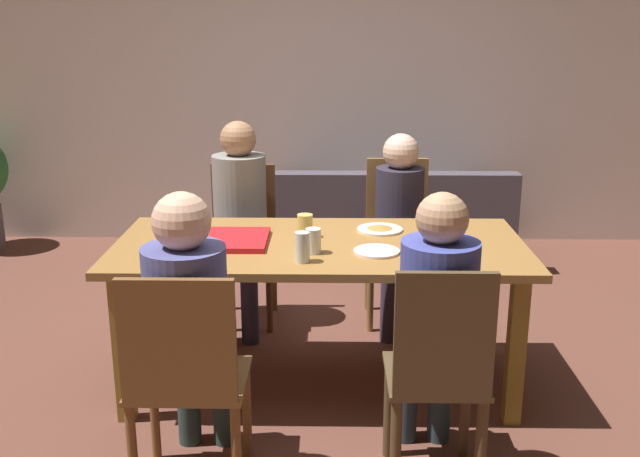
{
  "coord_description": "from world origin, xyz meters",
  "views": [
    {
      "loc": [
        0.05,
        -3.38,
        1.8
      ],
      "look_at": [
        0.0,
        0.1,
        0.8
      ],
      "focal_mm": 40.85,
      "sensor_mm": 36.0,
      "label": 1
    }
  ],
  "objects_px": {
    "chair_1": "(397,233)",
    "pizza_box_0": "(229,240)",
    "dining_table": "(320,261)",
    "plate_0": "(380,229)",
    "plate_1": "(377,251)",
    "drinking_glass_3": "(174,219)",
    "person_0": "(435,314)",
    "chair_2": "(243,235)",
    "drinking_glass_1": "(305,226)",
    "person_2": "(239,210)",
    "person_3": "(190,314)",
    "drinking_glass_2": "(313,241)",
    "person_1": "(400,216)",
    "couch": "(391,226)",
    "chair_3": "(185,374)",
    "drinking_glass_0": "(302,247)",
    "chair_0": "(438,376)"
  },
  "relations": [
    {
      "from": "person_2",
      "to": "drinking_glass_2",
      "type": "relative_size",
      "value": 10.53
    },
    {
      "from": "chair_1",
      "to": "pizza_box_0",
      "type": "relative_size",
      "value": 2.66
    },
    {
      "from": "chair_2",
      "to": "plate_1",
      "type": "distance_m",
      "value": 1.32
    },
    {
      "from": "chair_2",
      "to": "person_2",
      "type": "relative_size",
      "value": 0.77
    },
    {
      "from": "person_2",
      "to": "drinking_glass_0",
      "type": "bearing_deg",
      "value": -68.42
    },
    {
      "from": "chair_2",
      "to": "drinking_glass_1",
      "type": "height_order",
      "value": "chair_2"
    },
    {
      "from": "chair_1",
      "to": "chair_2",
      "type": "bearing_deg",
      "value": -178.6
    },
    {
      "from": "drinking_glass_0",
      "to": "drinking_glass_3",
      "type": "relative_size",
      "value": 1.22
    },
    {
      "from": "person_0",
      "to": "couch",
      "type": "relative_size",
      "value": 0.68
    },
    {
      "from": "plate_1",
      "to": "drinking_glass_3",
      "type": "relative_size",
      "value": 1.89
    },
    {
      "from": "drinking_glass_1",
      "to": "couch",
      "type": "relative_size",
      "value": 0.07
    },
    {
      "from": "chair_0",
      "to": "drinking_glass_1",
      "type": "height_order",
      "value": "chair_0"
    },
    {
      "from": "pizza_box_0",
      "to": "drinking_glass_2",
      "type": "bearing_deg",
      "value": -21.34
    },
    {
      "from": "dining_table",
      "to": "chair_1",
      "type": "bearing_deg",
      "value": 63.47
    },
    {
      "from": "dining_table",
      "to": "plate_0",
      "type": "height_order",
      "value": "plate_0"
    },
    {
      "from": "chair_2",
      "to": "couch",
      "type": "bearing_deg",
      "value": 47.77
    },
    {
      "from": "chair_0",
      "to": "plate_0",
      "type": "distance_m",
      "value": 1.14
    },
    {
      "from": "person_1",
      "to": "chair_2",
      "type": "xyz_separation_m",
      "value": [
        -0.95,
        0.13,
        -0.16
      ]
    },
    {
      "from": "person_0",
      "to": "person_3",
      "type": "height_order",
      "value": "person_3"
    },
    {
      "from": "drinking_glass_0",
      "to": "plate_0",
      "type": "bearing_deg",
      "value": 53.39
    },
    {
      "from": "person_0",
      "to": "dining_table",
      "type": "bearing_deg",
      "value": 121.98
    },
    {
      "from": "chair_1",
      "to": "plate_0",
      "type": "relative_size",
      "value": 4.22
    },
    {
      "from": "chair_2",
      "to": "pizza_box_0",
      "type": "distance_m",
      "value": 0.94
    },
    {
      "from": "chair_3",
      "to": "person_1",
      "type": "bearing_deg",
      "value": 60.93
    },
    {
      "from": "dining_table",
      "to": "chair_2",
      "type": "distance_m",
      "value": 1.04
    },
    {
      "from": "couch",
      "to": "drinking_glass_2",
      "type": "bearing_deg",
      "value": -104.09
    },
    {
      "from": "chair_0",
      "to": "plate_1",
      "type": "distance_m",
      "value": 0.8
    },
    {
      "from": "dining_table",
      "to": "pizza_box_0",
      "type": "height_order",
      "value": "pizza_box_0"
    },
    {
      "from": "pizza_box_0",
      "to": "drinking_glass_0",
      "type": "xyz_separation_m",
      "value": [
        0.37,
        -0.29,
        0.06
      ]
    },
    {
      "from": "drinking_glass_1",
      "to": "drinking_glass_3",
      "type": "distance_m",
      "value": 0.69
    },
    {
      "from": "drinking_glass_3",
      "to": "drinking_glass_0",
      "type": "bearing_deg",
      "value": -36.97
    },
    {
      "from": "chair_0",
      "to": "person_2",
      "type": "height_order",
      "value": "person_2"
    },
    {
      "from": "person_3",
      "to": "drinking_glass_2",
      "type": "distance_m",
      "value": 0.79
    },
    {
      "from": "person_3",
      "to": "drinking_glass_3",
      "type": "relative_size",
      "value": 10.64
    },
    {
      "from": "dining_table",
      "to": "plate_0",
      "type": "xyz_separation_m",
      "value": [
        0.31,
        0.22,
        0.1
      ]
    },
    {
      "from": "person_3",
      "to": "drinking_glass_2",
      "type": "bearing_deg",
      "value": 53.79
    },
    {
      "from": "chair_1",
      "to": "person_1",
      "type": "height_order",
      "value": "person_1"
    },
    {
      "from": "drinking_glass_2",
      "to": "drinking_glass_3",
      "type": "height_order",
      "value": "drinking_glass_2"
    },
    {
      "from": "chair_1",
      "to": "drinking_glass_0",
      "type": "xyz_separation_m",
      "value": [
        -0.54,
        -1.22,
        0.29
      ]
    },
    {
      "from": "person_0",
      "to": "person_3",
      "type": "xyz_separation_m",
      "value": [
        -0.95,
        -0.05,
        0.01
      ]
    },
    {
      "from": "person_1",
      "to": "plate_0",
      "type": "xyz_separation_m",
      "value": [
        -0.16,
        -0.55,
        0.08
      ]
    },
    {
      "from": "dining_table",
      "to": "drinking_glass_1",
      "type": "distance_m",
      "value": 0.19
    },
    {
      "from": "dining_table",
      "to": "person_1",
      "type": "distance_m",
      "value": 0.9
    },
    {
      "from": "chair_0",
      "to": "pizza_box_0",
      "type": "bearing_deg",
      "value": 135.74
    },
    {
      "from": "couch",
      "to": "person_3",
      "type": "bearing_deg",
      "value": -109.75
    },
    {
      "from": "chair_3",
      "to": "dining_table",
      "type": "bearing_deg",
      "value": 62.59
    },
    {
      "from": "drinking_glass_2",
      "to": "plate_1",
      "type": "bearing_deg",
      "value": 2.33
    },
    {
      "from": "person_3",
      "to": "drinking_glass_0",
      "type": "xyz_separation_m",
      "value": [
        0.41,
        0.5,
        0.12
      ]
    },
    {
      "from": "plate_0",
      "to": "drinking_glass_3",
      "type": "xyz_separation_m",
      "value": [
        -1.06,
        0.0,
        0.05
      ]
    },
    {
      "from": "chair_1",
      "to": "pizza_box_0",
      "type": "distance_m",
      "value": 1.32
    }
  ]
}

